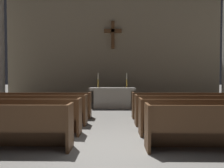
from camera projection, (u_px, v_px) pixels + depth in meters
ground_plane at (109, 150)px, 4.14m from camera, size 80.00×80.00×0.00m
pew_left_row_2 at (3, 116)px, 5.23m from camera, size 4.02×0.50×0.95m
pew_left_row_3 at (23, 110)px, 6.33m from camera, size 4.02×0.50×0.95m
pew_left_row_4 at (36, 105)px, 7.42m from camera, size 4.02×0.50×0.95m
pew_right_row_2 at (218, 117)px, 5.14m from camera, size 4.02×0.50×0.95m
pew_right_row_3 at (200, 110)px, 6.24m from camera, size 4.02×0.50×0.95m
pew_right_row_4 at (187, 105)px, 7.34m from camera, size 4.02×0.50×0.95m
altar at (112, 97)px, 9.87m from camera, size 2.20×0.90×1.01m
candlestick_left at (98, 83)px, 9.86m from camera, size 0.16×0.16×0.70m
candlestick_right at (127, 83)px, 9.84m from camera, size 0.16×0.16×0.70m
apse_with_cross at (113, 42)px, 12.11m from camera, size 12.67×0.44×7.28m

